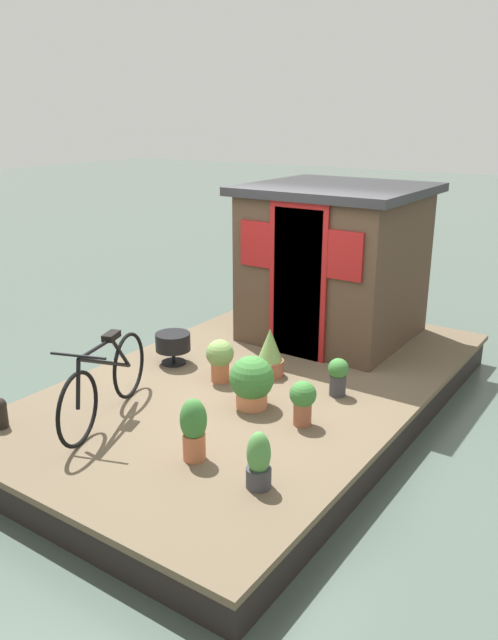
{
  "coord_description": "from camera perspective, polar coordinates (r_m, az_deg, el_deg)",
  "views": [
    {
      "loc": [
        -5.09,
        -3.34,
        3.03
      ],
      "look_at": [
        -0.2,
        0.0,
        1.08
      ],
      "focal_mm": 35.06,
      "sensor_mm": 36.0,
      "label": 1
    }
  ],
  "objects": [
    {
      "name": "potted_plant_mint",
      "position": [
        6.61,
        1.92,
        -3.08
      ],
      "size": [
        0.3,
        0.3,
        0.53
      ],
      "color": "#935138",
      "rests_on": "houseboat_deck"
    },
    {
      "name": "bicycle",
      "position": [
        5.79,
        -12.99,
        -5.5
      ],
      "size": [
        1.55,
        0.67,
        0.78
      ],
      "color": "black",
      "rests_on": "houseboat_deck"
    },
    {
      "name": "mooring_bollard",
      "position": [
        6.0,
        -21.81,
        -7.79
      ],
      "size": [
        0.14,
        0.14,
        0.28
      ],
      "color": "black",
      "rests_on": "houseboat_deck"
    },
    {
      "name": "potted_plant_rosemary",
      "position": [
        4.73,
        0.89,
        -12.79
      ],
      "size": [
        0.19,
        0.19,
        0.46
      ],
      "color": "#38383D",
      "rests_on": "houseboat_deck"
    },
    {
      "name": "potted_plant_ivy",
      "position": [
        6.47,
        -2.67,
        -3.46
      ],
      "size": [
        0.29,
        0.29,
        0.45
      ],
      "color": "#B2603D",
      "rests_on": "houseboat_deck"
    },
    {
      "name": "houseboat_deck",
      "position": [
        6.72,
        0.97,
        -6.77
      ],
      "size": [
        5.52,
        3.3,
        0.38
      ],
      "color": "brown",
      "rests_on": "ground_plane"
    },
    {
      "name": "potted_plant_succulent",
      "position": [
        5.91,
        0.24,
        -5.6
      ],
      "size": [
        0.43,
        0.43,
        0.51
      ],
      "color": "#C6754C",
      "rests_on": "houseboat_deck"
    },
    {
      "name": "charcoal_grill",
      "position": [
        6.98,
        -6.95,
        -2.08
      ],
      "size": [
        0.39,
        0.39,
        0.35
      ],
      "color": "black",
      "rests_on": "houseboat_deck"
    },
    {
      "name": "houseboat_cabin",
      "position": [
        7.71,
        7.79,
        5.28
      ],
      "size": [
        1.96,
        2.01,
        1.87
      ],
      "color": "#4C3828",
      "rests_on": "houseboat_deck"
    },
    {
      "name": "potted_plant_geranium",
      "position": [
        5.61,
        4.93,
        -7.27
      ],
      "size": [
        0.24,
        0.24,
        0.42
      ],
      "color": "#935138",
      "rests_on": "houseboat_deck"
    },
    {
      "name": "potted_plant_lavender",
      "position": [
        6.23,
        8.13,
        -5.0
      ],
      "size": [
        0.21,
        0.21,
        0.39
      ],
      "color": "#38383D",
      "rests_on": "houseboat_deck"
    },
    {
      "name": "potted_plant_fern",
      "position": [
        5.06,
        -5.07,
        -9.8
      ],
      "size": [
        0.22,
        0.22,
        0.53
      ],
      "color": "#B2603D",
      "rests_on": "houseboat_deck"
    },
    {
      "name": "ground_plane",
      "position": [
        6.8,
        0.96,
        -8.22
      ],
      "size": [
        60.0,
        60.0,
        0.0
      ],
      "primitive_type": "plane",
      "color": "#47564C"
    }
  ]
}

